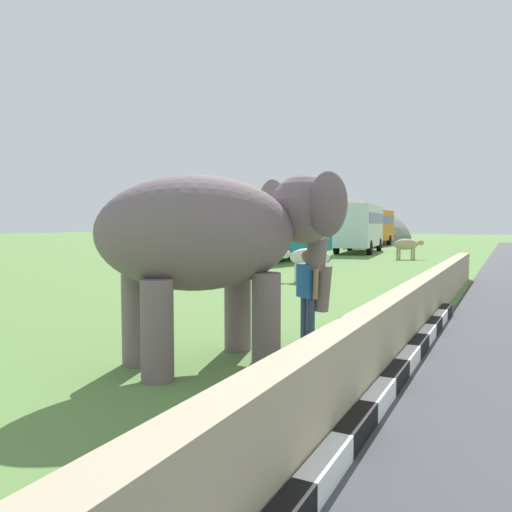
% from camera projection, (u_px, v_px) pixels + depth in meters
% --- Properties ---
extents(striped_curb, '(16.20, 0.20, 0.24)m').
position_uv_depth(striped_curb, '(342.00, 447.00, 4.36)').
color(striped_curb, white).
rests_on(striped_curb, ground_plane).
extents(barrier_parapet, '(28.00, 0.36, 1.00)m').
position_uv_depth(barrier_parapet, '(375.00, 344.00, 6.56)').
color(barrier_parapet, tan).
rests_on(barrier_parapet, ground_plane).
extents(elephant, '(3.95, 3.52, 2.92)m').
position_uv_depth(elephant, '(223.00, 236.00, 7.47)').
color(elephant, slate).
rests_on(elephant, ground_plane).
extents(person_handler, '(0.48, 0.57, 1.66)m').
position_uv_depth(person_handler, '(308.00, 291.00, 8.56)').
color(person_handler, navy).
rests_on(person_handler, ground_plane).
extents(bus_teal, '(8.40, 4.18, 3.50)m').
position_uv_depth(bus_teal, '(276.00, 225.00, 27.95)').
color(bus_teal, teal).
rests_on(bus_teal, ground_plane).
extents(bus_white, '(8.50, 3.42, 3.50)m').
position_uv_depth(bus_white, '(359.00, 225.00, 36.70)').
color(bus_white, silver).
rests_on(bus_white, ground_plane).
extents(bus_orange, '(9.76, 2.65, 3.50)m').
position_uv_depth(bus_orange, '(371.00, 225.00, 48.26)').
color(bus_orange, orange).
rests_on(bus_orange, ground_plane).
extents(cow_near, '(0.72, 1.91, 1.23)m').
position_uv_depth(cow_near, '(308.00, 258.00, 17.92)').
color(cow_near, beige).
rests_on(cow_near, ground_plane).
extents(cow_mid, '(1.38, 1.81, 1.23)m').
position_uv_depth(cow_mid, '(407.00, 245.00, 29.61)').
color(cow_mid, tan).
rests_on(cow_mid, ground_plane).
extents(hill_east, '(36.75, 29.40, 12.47)m').
position_uv_depth(hill_east, '(293.00, 241.00, 64.45)').
color(hill_east, '#646B5C').
rests_on(hill_east, ground_plane).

